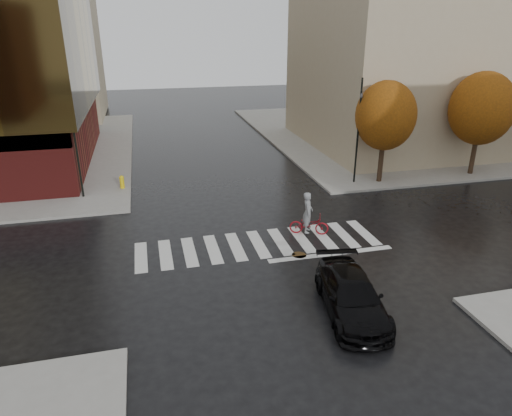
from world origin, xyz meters
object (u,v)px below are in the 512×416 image
Objects in this scene: fire_hydrant at (122,181)px; traffic_light_nw at (73,124)px; cyclist at (309,220)px; sedan at (351,295)px; traffic_light_ne at (359,126)px.

traffic_light_nw is at bearing -156.13° from fire_hydrant.
cyclist is 0.29× the size of traffic_light_nw.
traffic_light_nw reaches higher than cyclist.
cyclist is at bearing 65.40° from traffic_light_nw.
cyclist is at bearing 92.04° from sedan.
traffic_light_ne reaches higher than fire_hydrant.
traffic_light_ne is (5.59, 6.58, 3.12)m from cyclist.
traffic_light_ne reaches higher than cyclist.
traffic_light_nw is at bearing 77.11° from cyclist.
sedan is 0.73× the size of traffic_light_ne.
fire_hydrant is (-8.41, 15.70, -0.09)m from sedan.
sedan is 6.77m from cyclist.
traffic_light_nw is 4.65m from fire_hydrant.
cyclist is 9.18m from traffic_light_ne.
cyclist is 2.66× the size of fire_hydrant.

